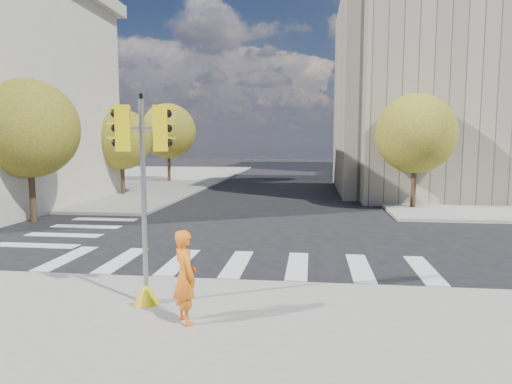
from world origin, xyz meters
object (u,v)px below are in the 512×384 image
at_px(lamp_near, 410,126).
at_px(lamp_far, 377,131).
at_px(photographer, 185,277).
at_px(traffic_signal, 144,217).

xyz_separation_m(lamp_near, lamp_far, (0.00, 14.00, 0.00)).
distance_m(lamp_near, photographer, 22.72).
height_order(lamp_far, photographer, lamp_far).
xyz_separation_m(lamp_near, traffic_signal, (-9.44, -19.94, -2.54)).
bearing_deg(photographer, traffic_signal, 13.97).
relative_size(lamp_near, lamp_far, 1.00).
distance_m(lamp_far, photographer, 36.00).
distance_m(lamp_near, lamp_far, 14.00).
distance_m(traffic_signal, photographer, 1.75).
distance_m(lamp_far, traffic_signal, 35.32).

